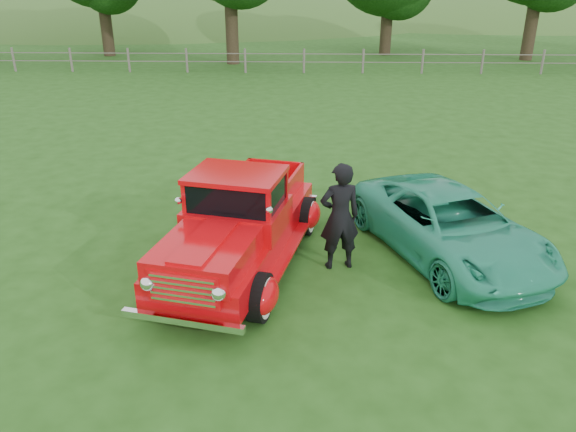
{
  "coord_description": "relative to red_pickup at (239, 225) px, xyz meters",
  "views": [
    {
      "loc": [
        0.11,
        -7.29,
        4.84
      ],
      "look_at": [
        -0.16,
        1.2,
        1.11
      ],
      "focal_mm": 35.0,
      "sensor_mm": 36.0,
      "label": 1
    }
  ],
  "objects": [
    {
      "name": "ground",
      "position": [
        1.01,
        -1.5,
        -0.8
      ],
      "size": [
        140.0,
        140.0,
        0.0
      ],
      "primitive_type": "plane",
      "color": "#1F4913",
      "rests_on": "ground"
    },
    {
      "name": "distant_hills",
      "position": [
        -3.07,
        57.97,
        -5.34
      ],
      "size": [
        116.0,
        60.0,
        18.0
      ],
      "color": "#396324",
      "rests_on": "ground"
    },
    {
      "name": "man",
      "position": [
        1.73,
        0.02,
        0.17
      ],
      "size": [
        0.79,
        0.61,
        1.93
      ],
      "primitive_type": "imported",
      "rotation": [
        0.0,
        0.0,
        3.37
      ],
      "color": "black",
      "rests_on": "ground"
    },
    {
      "name": "teal_sedan",
      "position": [
        3.75,
        0.5,
        -0.18
      ],
      "size": [
        3.55,
        4.88,
        1.23
      ],
      "primitive_type": "imported",
      "rotation": [
        0.0,
        0.0,
        0.38
      ],
      "color": "#28A179",
      "rests_on": "ground"
    },
    {
      "name": "fence_line",
      "position": [
        1.01,
        20.5,
        -0.19
      ],
      "size": [
        48.0,
        0.12,
        1.2
      ],
      "color": "#665E56",
      "rests_on": "ground"
    },
    {
      "name": "red_pickup",
      "position": [
        0.0,
        0.0,
        0.0
      ],
      "size": [
        3.01,
        5.25,
        1.78
      ],
      "rotation": [
        0.0,
        0.0,
        -0.22
      ],
      "color": "black",
      "rests_on": "ground"
    }
  ]
}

